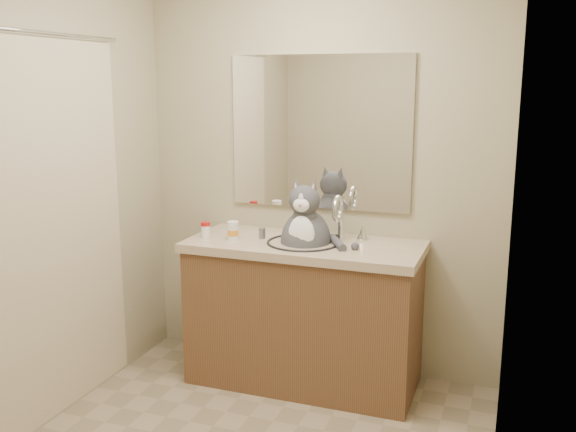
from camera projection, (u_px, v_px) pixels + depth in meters
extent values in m
cube|color=tan|center=(320.00, 174.00, 3.84)|extent=(2.20, 0.01, 2.40)
cube|color=tan|center=(9.00, 314.00, 1.53)|extent=(2.20, 0.01, 2.40)
cube|color=tan|center=(21.00, 198.00, 3.06)|extent=(0.01, 2.50, 2.40)
cube|color=tan|center=(509.00, 235.00, 2.31)|extent=(0.01, 2.50, 2.40)
cube|color=brown|center=(304.00, 317.00, 3.74)|extent=(1.30, 0.55, 0.80)
cube|color=tan|center=(304.00, 246.00, 3.65)|extent=(1.34, 0.59, 0.05)
torus|color=black|center=(303.00, 243.00, 3.63)|extent=(0.42, 0.42, 0.02)
ellipsoid|color=white|center=(303.00, 256.00, 3.64)|extent=(0.40, 0.40, 0.15)
cylinder|color=silver|center=(341.00, 222.00, 3.70)|extent=(0.03, 0.03, 0.18)
torus|color=silver|center=(338.00, 209.00, 3.63)|extent=(0.03, 0.16, 0.16)
cone|color=silver|center=(362.00, 232.00, 3.67)|extent=(0.06, 0.06, 0.08)
cube|color=white|center=(319.00, 133.00, 3.77)|extent=(1.10, 0.02, 0.90)
cube|color=beige|center=(48.00, 235.00, 3.17)|extent=(0.01, 1.20, 1.90)
cylinder|color=silver|center=(32.00, 32.00, 2.97)|extent=(0.02, 1.30, 0.02)
ellipsoid|color=#444448|center=(306.00, 244.00, 3.65)|extent=(0.31, 0.34, 0.39)
ellipsoid|color=white|center=(301.00, 238.00, 3.54)|extent=(0.16, 0.10, 0.25)
ellipsoid|color=#444448|center=(304.00, 200.00, 3.56)|extent=(0.19, 0.17, 0.17)
ellipsoid|color=white|center=(301.00, 205.00, 3.50)|extent=(0.10, 0.05, 0.08)
sphere|color=#D88C8C|center=(300.00, 205.00, 3.47)|extent=(0.02, 0.02, 0.02)
cone|color=#444448|center=(296.00, 185.00, 3.57)|extent=(0.08, 0.07, 0.09)
cone|color=#444448|center=(314.00, 186.00, 3.54)|extent=(0.08, 0.07, 0.09)
cylinder|color=#444448|center=(337.00, 243.00, 3.56)|extent=(0.17, 0.25, 0.04)
cylinder|color=white|center=(206.00, 232.00, 3.74)|extent=(0.07, 0.07, 0.07)
cylinder|color=#AF1312|center=(205.00, 224.00, 3.73)|extent=(0.07, 0.07, 0.02)
cylinder|color=white|center=(233.00, 233.00, 3.69)|extent=(0.06, 0.06, 0.09)
cylinder|color=orange|center=(233.00, 233.00, 3.69)|extent=(0.06, 0.06, 0.03)
cylinder|color=white|center=(233.00, 223.00, 3.67)|extent=(0.07, 0.07, 0.02)
cylinder|color=slate|center=(262.00, 233.00, 3.73)|extent=(0.05, 0.05, 0.06)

